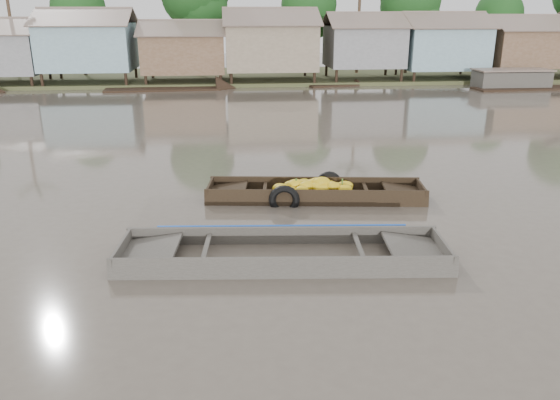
{
  "coord_description": "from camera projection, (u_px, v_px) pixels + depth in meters",
  "views": [
    {
      "loc": [
        -0.86,
        -11.92,
        5.1
      ],
      "look_at": [
        0.36,
        0.41,
        0.8
      ],
      "focal_mm": 35.0,
      "sensor_mm": 36.0,
      "label": 1
    }
  ],
  "objects": [
    {
      "name": "ground",
      "position": [
        267.0,
        238.0,
        12.96
      ],
      "size": [
        120.0,
        120.0,
        0.0
      ],
      "primitive_type": "plane",
      "color": "#534A40",
      "rests_on": "ground"
    },
    {
      "name": "banana_boat",
      "position": [
        312.0,
        192.0,
        15.65
      ],
      "size": [
        6.32,
        2.2,
        0.89
      ],
      "rotation": [
        0.0,
        0.0,
        -0.12
      ],
      "color": "black",
      "rests_on": "ground"
    },
    {
      "name": "distant_boats",
      "position": [
        437.0,
        88.0,
        36.74
      ],
      "size": [
        48.21,
        16.79,
        1.38
      ],
      "color": "black",
      "rests_on": "ground"
    },
    {
      "name": "viewer_boat",
      "position": [
        284.0,
        257.0,
        11.82
      ],
      "size": [
        7.2,
        2.42,
        0.57
      ],
      "rotation": [
        0.0,
        0.0,
        -0.08
      ],
      "color": "#3E3934",
      "rests_on": "ground"
    },
    {
      "name": "riverbank",
      "position": [
        275.0,
        39.0,
        42.19
      ],
      "size": [
        120.0,
        12.47,
        10.22
      ],
      "color": "#384723",
      "rests_on": "ground"
    }
  ]
}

